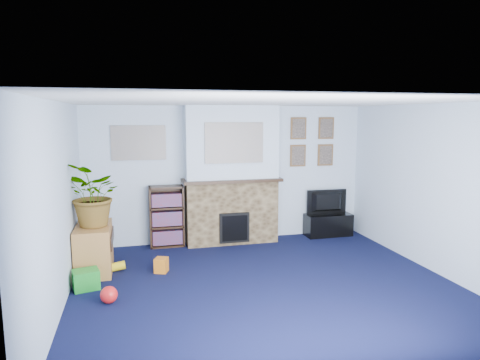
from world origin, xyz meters
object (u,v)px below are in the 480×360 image
object	(u,v)px
sideboard	(94,248)
television	(328,202)
tv_stand	(328,224)
bookshelf	(167,218)

from	to	relation	value
sideboard	television	bearing A→B (deg)	12.57
tv_stand	sideboard	bearing A→B (deg)	-167.70
television	sideboard	world-z (taller)	television
tv_stand	television	bearing A→B (deg)	90.00
tv_stand	sideboard	distance (m)	4.19
tv_stand	bookshelf	world-z (taller)	bookshelf
tv_stand	television	size ratio (longest dim) A/B	1.11
television	bookshelf	bearing A→B (deg)	0.40
tv_stand	television	world-z (taller)	television
bookshelf	sideboard	world-z (taller)	bookshelf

